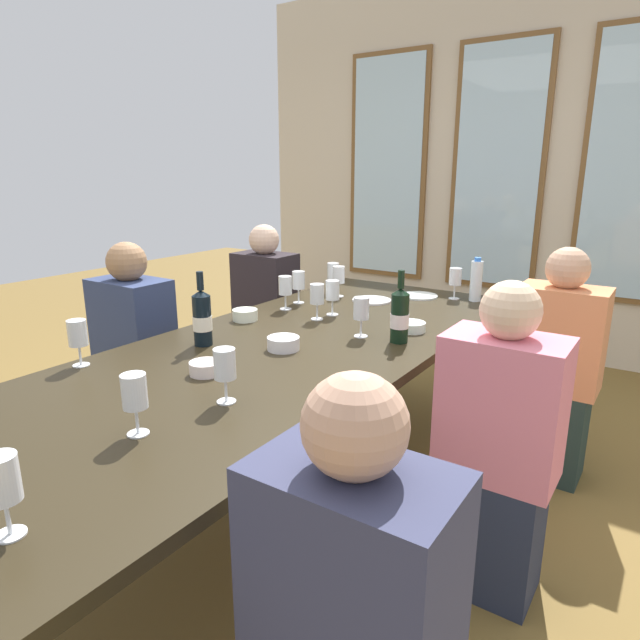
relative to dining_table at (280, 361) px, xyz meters
The scene contains 28 objects.
ground_plane 0.68m from the dining_table, ahead, with size 12.00×12.00×0.00m, color brown.
back_wall_with_windows 2.89m from the dining_table, 90.00° to the left, with size 4.30×0.10×2.90m.
dining_table is the anchor object (origin of this frame).
white_plate_0 1.18m from the dining_table, 85.77° to the left, with size 0.21×0.21×0.01m, color white.
white_plate_1 0.93m from the dining_table, 95.15° to the left, with size 0.21×0.21×0.01m, color white.
wine_bottle_0 0.53m from the dining_table, 42.91° to the left, with size 0.08×0.08×0.30m.
wine_bottle_1 0.36m from the dining_table, 152.96° to the right, with size 0.08×0.08×0.31m.
tasting_bowl_0 0.09m from the dining_table, 22.25° to the right, with size 0.13×0.13×0.05m, color white.
tasting_bowl_1 0.39m from the dining_table, 95.14° to the right, with size 0.11×0.11×0.05m, color white.
tasting_bowl_2 0.47m from the dining_table, 149.12° to the left, with size 0.12×0.12×0.05m, color white.
tasting_bowl_3 0.62m from the dining_table, 56.58° to the left, with size 0.13×0.13×0.04m, color white.
water_bottle 1.32m from the dining_table, 72.97° to the left, with size 0.06×0.06×0.24m.
wine_glass_0 0.84m from the dining_table, 79.98° to the right, with size 0.07×0.07×0.17m.
wine_glass_1 0.77m from the dining_table, 129.68° to the right, with size 0.07×0.07×0.17m.
wine_glass_2 0.58m from the dining_table, 69.43° to the right, with size 0.07×0.07×0.17m.
wine_glass_3 0.49m from the dining_table, 105.07° to the left, with size 0.07×0.07×0.17m.
wine_glass_4 0.59m from the dining_table, 100.63° to the left, with size 0.07×0.07×0.17m.
wine_glass_5 1.27m from the dining_table, 77.58° to the left, with size 0.07×0.07×0.17m.
wine_glass_6 1.08m from the dining_table, 111.03° to the left, with size 0.07×0.07×0.17m.
wine_glass_7 1.27m from the dining_table, 76.86° to the right, with size 0.07×0.07×0.17m.
wine_glass_8 0.79m from the dining_table, 120.47° to the left, with size 0.07×0.07×0.17m.
wine_glass_9 0.65m from the dining_table, 125.35° to the left, with size 0.07×0.07×0.17m.
wine_glass_10 0.41m from the dining_table, 58.20° to the left, with size 0.07×0.07×0.17m.
wine_glass_11 0.98m from the dining_table, 107.81° to the left, with size 0.07×0.07×0.17m.
seated_person_0 1.33m from the dining_table, 132.09° to the left, with size 0.38×0.24×1.11m.
seated_person_1 1.30m from the dining_table, 46.80° to the left, with size 0.38×0.24×1.11m.
seated_person_4 0.90m from the dining_table, behind, with size 0.38×0.24×1.11m.
seated_person_5 0.90m from the dining_table, ahead, with size 0.38×0.24×1.11m.
Camera 1 is at (1.31, -1.66, 1.44)m, focal length 30.68 mm.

